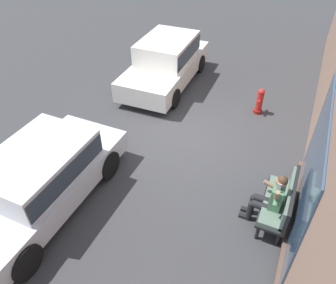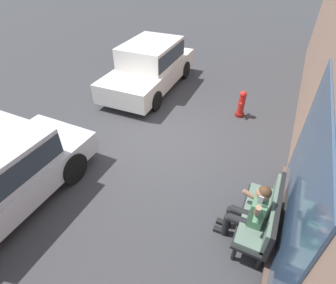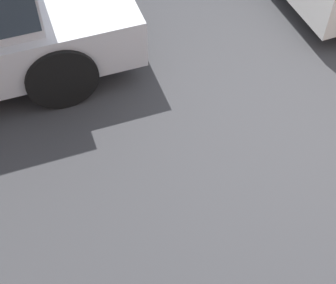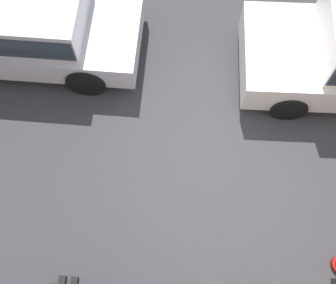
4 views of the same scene
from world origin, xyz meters
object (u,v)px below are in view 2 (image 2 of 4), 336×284
Objects in this scene: person_on_phone at (250,212)px; parked_car_near at (150,64)px; bench at (264,215)px; fire_hydrant at (241,104)px.

parked_car_near is (-4.54, -4.31, 0.12)m from person_on_phone.
bench is 4.02m from fire_hydrant.
bench is at bearing 17.81° from fire_hydrant.
parked_car_near is at bearing -99.85° from fire_hydrant.
fire_hydrant is at bearing -162.19° from bench.
person_on_phone reaches higher than fire_hydrant.
bench is 6.32m from parked_car_near.
person_on_phone is 1.64× the size of fire_hydrant.
bench is 1.07× the size of person_on_phone.
person_on_phone is at bearing 14.25° from fire_hydrant.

